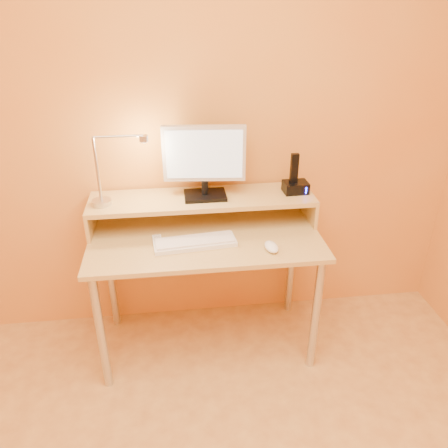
{
  "coord_description": "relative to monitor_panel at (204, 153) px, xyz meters",
  "views": [
    {
      "loc": [
        -0.16,
        -0.83,
        1.85
      ],
      "look_at": [
        0.09,
        1.13,
        0.82
      ],
      "focal_mm": 35.69,
      "sensor_mm": 36.0,
      "label": 1
    }
  ],
  "objects": [
    {
      "name": "wall_back",
      "position": [
        -0.02,
        0.16,
        0.13
      ],
      "size": [
        3.0,
        0.04,
        2.5
      ],
      "primitive_type": "cube",
      "color": "gold",
      "rests_on": "floor"
    },
    {
      "name": "desk_leg_fl",
      "position": [
        -0.57,
        -0.41,
        -0.77
      ],
      "size": [
        0.04,
        0.04,
        0.69
      ],
      "primitive_type": "cylinder",
      "color": "#BBBBBB",
      "rests_on": "floor"
    },
    {
      "name": "desk_leg_fr",
      "position": [
        0.53,
        -0.41,
        -0.77
      ],
      "size": [
        0.04,
        0.04,
        0.69
      ],
      "primitive_type": "cylinder",
      "color": "#BBBBBB",
      "rests_on": "floor"
    },
    {
      "name": "desk_leg_bl",
      "position": [
        -0.57,
        0.09,
        -0.77
      ],
      "size": [
        0.04,
        0.04,
        0.69
      ],
      "primitive_type": "cylinder",
      "color": "#BBBBBB",
      "rests_on": "floor"
    },
    {
      "name": "desk_leg_br",
      "position": [
        0.53,
        0.09,
        -0.77
      ],
      "size": [
        0.04,
        0.04,
        0.69
      ],
      "primitive_type": "cylinder",
      "color": "#BBBBBB",
      "rests_on": "floor"
    },
    {
      "name": "desk_lower",
      "position": [
        -0.02,
        -0.16,
        -0.41
      ],
      "size": [
        1.2,
        0.6,
        0.02
      ],
      "primitive_type": "cube",
      "color": "tan",
      "rests_on": "floor"
    },
    {
      "name": "shelf_riser_left",
      "position": [
        -0.61,
        -0.01,
        -0.33
      ],
      "size": [
        0.02,
        0.3,
        0.14
      ],
      "primitive_type": "cube",
      "color": "tan",
      "rests_on": "desk_lower"
    },
    {
      "name": "shelf_riser_right",
      "position": [
        0.58,
        -0.01,
        -0.33
      ],
      "size": [
        0.02,
        0.3,
        0.14
      ],
      "primitive_type": "cube",
      "color": "tan",
      "rests_on": "desk_lower"
    },
    {
      "name": "desk_shelf",
      "position": [
        -0.02,
        -0.01,
        -0.25
      ],
      "size": [
        1.2,
        0.3,
        0.02
      ],
      "primitive_type": "cube",
      "color": "tan",
      "rests_on": "desk_lower"
    },
    {
      "name": "monitor_foot",
      "position": [
        -0.0,
        -0.01,
        -0.23
      ],
      "size": [
        0.22,
        0.16,
        0.02
      ],
      "primitive_type": "cube",
      "color": "black",
      "rests_on": "desk_shelf"
    },
    {
      "name": "monitor_neck",
      "position": [
        0.0,
        -0.01,
        -0.19
      ],
      "size": [
        0.04,
        0.04,
        0.07
      ],
      "primitive_type": "cylinder",
      "color": "black",
      "rests_on": "monitor_foot"
    },
    {
      "name": "monitor_panel",
      "position": [
        0.0,
        0.0,
        0.0
      ],
      "size": [
        0.43,
        0.08,
        0.29
      ],
      "primitive_type": "cube",
      "rotation": [
        0.0,
        0.0,
        -0.1
      ],
      "color": "beige",
      "rests_on": "monitor_neck"
    },
    {
      "name": "monitor_back",
      "position": [
        0.0,
        0.02,
        0.0
      ],
      "size": [
        0.38,
        0.05,
        0.25
      ],
      "primitive_type": "cube",
      "rotation": [
        0.0,
        0.0,
        -0.1
      ],
      "color": "black",
      "rests_on": "monitor_panel"
    },
    {
      "name": "monitor_screen",
      "position": [
        0.0,
        -0.02,
        0.0
      ],
      "size": [
        0.39,
        0.04,
        0.25
      ],
      "primitive_type": "cube",
      "rotation": [
        0.0,
        0.0,
        -0.1
      ],
      "color": "silver",
      "rests_on": "monitor_panel"
    },
    {
      "name": "lamp_base",
      "position": [
        -0.54,
        -0.04,
        -0.23
      ],
      "size": [
        0.1,
        0.1,
        0.02
      ],
      "primitive_type": "cylinder",
      "color": "#BBBBBB",
      "rests_on": "desk_shelf"
    },
    {
      "name": "lamp_post",
      "position": [
        -0.54,
        -0.04,
        -0.05
      ],
      "size": [
        0.01,
        0.01,
        0.33
      ],
      "primitive_type": "cylinder",
      "color": "#BBBBBB",
      "rests_on": "lamp_base"
    },
    {
      "name": "lamp_arm",
      "position": [
        -0.42,
        -0.04,
        0.12
      ],
      "size": [
        0.24,
        0.01,
        0.01
      ],
      "primitive_type": "cylinder",
      "rotation": [
        0.0,
        1.57,
        0.0
      ],
      "color": "#BBBBBB",
      "rests_on": "lamp_post"
    },
    {
      "name": "lamp_head",
      "position": [
        -0.3,
        -0.04,
        0.1
      ],
      "size": [
        0.04,
        0.04,
        0.03
      ],
      "primitive_type": "cylinder",
      "color": "#BBBBBB",
      "rests_on": "lamp_arm"
    },
    {
      "name": "lamp_bulb",
      "position": [
        -0.3,
        -0.04,
        0.09
      ],
      "size": [
        0.03,
        0.03,
        0.0
      ],
      "primitive_type": "cylinder",
      "color": "#FFEAC6",
      "rests_on": "lamp_head"
    },
    {
      "name": "phone_dock",
      "position": [
        0.49,
        -0.01,
        -0.21
      ],
      "size": [
        0.13,
        0.1,
        0.06
      ],
      "primitive_type": "cube",
      "rotation": [
        0.0,
        0.0,
        0.04
      ],
      "color": "black",
      "rests_on": "desk_shelf"
    },
    {
      "name": "phone_handset",
      "position": [
        0.48,
        -0.01,
        -0.1
      ],
      "size": [
        0.04,
        0.03,
        0.16
      ],
      "primitive_type": "cube",
      "rotation": [
        0.0,
        0.0,
        0.04
      ],
      "color": "black",
      "rests_on": "phone_dock"
    },
    {
      "name": "phone_led",
      "position": [
        0.54,
        -0.06,
        -0.21
      ],
      "size": [
        0.01,
        0.0,
        0.04
      ],
      "primitive_type": "cube",
      "color": "#1718FF",
      "rests_on": "phone_dock"
    },
    {
      "name": "keyboard",
      "position": [
        -0.07,
        -0.24,
        -0.39
      ],
      "size": [
        0.42,
        0.17,
        0.02
      ],
      "primitive_type": "cube",
      "rotation": [
        0.0,
        0.0,
        0.1
      ],
      "color": "silver",
      "rests_on": "desk_lower"
    },
    {
      "name": "mouse",
      "position": [
        0.3,
        -0.33,
        -0.38
      ],
      "size": [
        0.08,
        0.12,
        0.04
      ],
      "primitive_type": "ellipsoid",
      "rotation": [
        0.0,
        0.0,
        0.12
      ],
      "color": "white",
      "rests_on": "desk_lower"
    },
    {
      "name": "remote_control",
      "position": [
        -0.26,
        -0.22,
        -0.39
      ],
      "size": [
        0.06,
        0.17,
        0.02
      ],
      "primitive_type": "cube",
      "rotation": [
        0.0,
        0.0,
        0.11
      ],
      "color": "silver",
      "rests_on": "desk_lower"
    }
  ]
}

